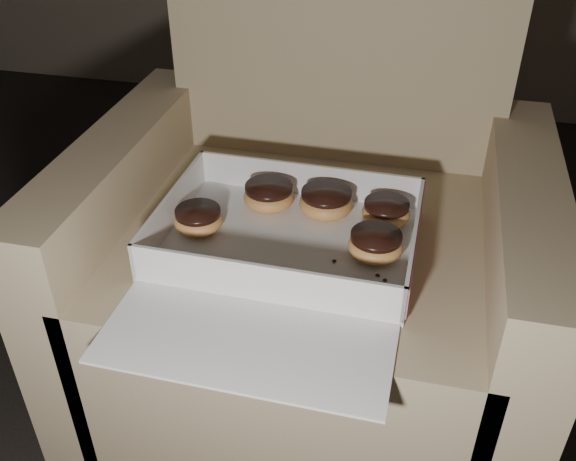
{
  "coord_description": "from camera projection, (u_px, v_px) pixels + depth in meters",
  "views": [
    {
      "loc": [
        0.97,
        -0.08,
        1.01
      ],
      "look_at": [
        0.77,
        0.77,
        0.41
      ],
      "focal_mm": 40.0,
      "sensor_mm": 36.0,
      "label": 1
    }
  ],
  "objects": [
    {
      "name": "donut_d",
      "position": [
        386.0,
        212.0,
        1.1
      ],
      "size": [
        0.08,
        0.08,
        0.04
      ],
      "color": "#E39B4F",
      "rests_on": "bakery_box"
    },
    {
      "name": "donut_b",
      "position": [
        326.0,
        202.0,
        1.12
      ],
      "size": [
        0.09,
        0.09,
        0.05
      ],
      "color": "#E39B4F",
      "rests_on": "bakery_box"
    },
    {
      "name": "crumb_c",
      "position": [
        385.0,
        280.0,
        0.98
      ],
      "size": [
        0.01,
        0.01,
        0.0
      ],
      "primitive_type": "ellipsoid",
      "color": "black",
      "rests_on": "bakery_box"
    },
    {
      "name": "donut_e",
      "position": [
        376.0,
        244.0,
        1.02
      ],
      "size": [
        0.09,
        0.09,
        0.04
      ],
      "color": "#E39B4F",
      "rests_on": "bakery_box"
    },
    {
      "name": "crumb_b",
      "position": [
        378.0,
        275.0,
        0.99
      ],
      "size": [
        0.01,
        0.01,
        0.0
      ],
      "primitive_type": "ellipsoid",
      "color": "black",
      "rests_on": "bakery_box"
    },
    {
      "name": "crumb_e",
      "position": [
        334.0,
        261.0,
        1.02
      ],
      "size": [
        0.01,
        0.01,
        0.0
      ],
      "primitive_type": "ellipsoid",
      "color": "black",
      "rests_on": "bakery_box"
    },
    {
      "name": "bakery_box",
      "position": [
        283.0,
        253.0,
        1.03
      ],
      "size": [
        0.42,
        0.49,
        0.07
      ],
      "rotation": [
        0.0,
        0.0,
        -0.02
      ],
      "color": "white",
      "rests_on": "armchair"
    },
    {
      "name": "donut_c",
      "position": [
        198.0,
        219.0,
        1.08
      ],
      "size": [
        0.08,
        0.08,
        0.04
      ],
      "color": "#E39B4F",
      "rests_on": "bakery_box"
    },
    {
      "name": "crumb_d",
      "position": [
        229.0,
        263.0,
        1.01
      ],
      "size": [
        0.01,
        0.01,
        0.0
      ],
      "primitive_type": "ellipsoid",
      "color": "black",
      "rests_on": "bakery_box"
    },
    {
      "name": "donut_a",
      "position": [
        269.0,
        195.0,
        1.14
      ],
      "size": [
        0.09,
        0.09,
        0.05
      ],
      "color": "#E39B4F",
      "rests_on": "bakery_box"
    },
    {
      "name": "armchair",
      "position": [
        312.0,
        259.0,
        1.23
      ],
      "size": [
        0.82,
        0.69,
        0.85
      ],
      "color": "tan",
      "rests_on": "floor"
    },
    {
      "name": "crumb_a",
      "position": [
        185.0,
        232.0,
        1.08
      ],
      "size": [
        0.01,
        0.01,
        0.0
      ],
      "primitive_type": "ellipsoid",
      "color": "black",
      "rests_on": "bakery_box"
    }
  ]
}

